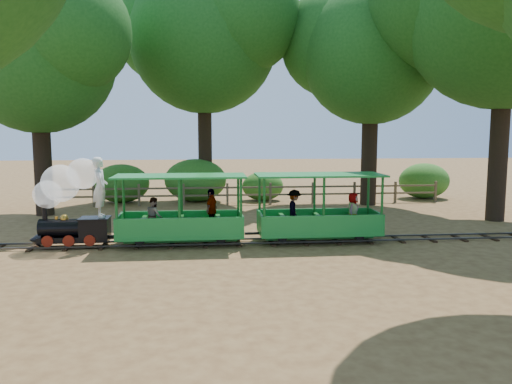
{
  "coord_description": "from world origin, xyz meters",
  "views": [
    {
      "loc": [
        -1.94,
        -14.79,
        3.4
      ],
      "look_at": [
        -0.42,
        0.5,
        1.51
      ],
      "focal_mm": 35.0,
      "sensor_mm": 36.0,
      "label": 1
    }
  ],
  "objects": [
    {
      "name": "shrub_mid_w",
      "position": [
        -2.48,
        9.3,
        1.03
      ],
      "size": [
        2.97,
        2.29,
        2.06
      ],
      "primitive_type": "ellipsoid",
      "color": "#2D6B1E",
      "rests_on": "ground"
    },
    {
      "name": "oak_nw",
      "position": [
        -8.53,
        6.08,
        6.65
      ],
      "size": [
        7.63,
        6.71,
        9.39
      ],
      "color": "#2D2116",
      "rests_on": "ground"
    },
    {
      "name": "shrub_mid_e",
      "position": [
        0.79,
        9.3,
        0.7
      ],
      "size": [
        2.02,
        1.56,
        1.4
      ],
      "primitive_type": "ellipsoid",
      "color": "#2D6B1E",
      "rests_on": "ground"
    },
    {
      "name": "track",
      "position": [
        0.0,
        0.0,
        0.07
      ],
      "size": [
        22.0,
        1.0,
        0.1
      ],
      "color": "#3F3D3A",
      "rests_on": "ground"
    },
    {
      "name": "shrub_west",
      "position": [
        -5.99,
        9.3,
        0.91
      ],
      "size": [
        2.64,
        2.03,
        1.83
      ],
      "primitive_type": "ellipsoid",
      "color": "#2D6B1E",
      "rests_on": "ground"
    },
    {
      "name": "fence",
      "position": [
        0.0,
        8.0,
        0.58
      ],
      "size": [
        18.1,
        0.1,
        1.0
      ],
      "color": "brown",
      "rests_on": "ground"
    },
    {
      "name": "shrub_east",
      "position": [
        9.0,
        9.3,
        0.89
      ],
      "size": [
        2.56,
        1.97,
        1.78
      ],
      "primitive_type": "ellipsoid",
      "color": "#2D6B1E",
      "rests_on": "ground"
    },
    {
      "name": "locomotive",
      "position": [
        -5.91,
        0.07,
        1.53
      ],
      "size": [
        2.35,
        1.09,
        2.69
      ],
      "color": "black",
      "rests_on": "ground"
    },
    {
      "name": "oak_nc",
      "position": [
        -2.04,
        9.59,
        8.05
      ],
      "size": [
        8.73,
        7.69,
        11.19
      ],
      "color": "#2D2116",
      "rests_on": "ground"
    },
    {
      "name": "ground",
      "position": [
        0.0,
        0.0,
        0.0
      ],
      "size": [
        90.0,
        90.0,
        0.0
      ],
      "primitive_type": "plane",
      "color": "#9D7543",
      "rests_on": "ground"
    },
    {
      "name": "carriage_front",
      "position": [
        -2.68,
        -0.01,
        0.81
      ],
      "size": [
        3.85,
        1.57,
        2.0
      ],
      "color": "#1E8B35",
      "rests_on": "track"
    },
    {
      "name": "oak_ne",
      "position": [
        5.47,
        7.59,
        7.15
      ],
      "size": [
        7.89,
        6.94,
        9.99
      ],
      "color": "#2D2116",
      "rests_on": "ground"
    },
    {
      "name": "carriage_rear",
      "position": [
        1.43,
        0.02,
        0.82
      ],
      "size": [
        3.85,
        1.57,
        2.0
      ],
      "color": "#1E8B35",
      "rests_on": "track"
    }
  ]
}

